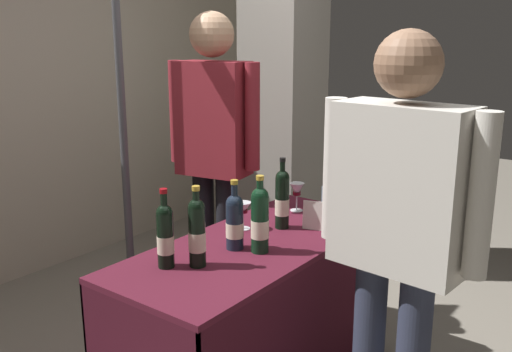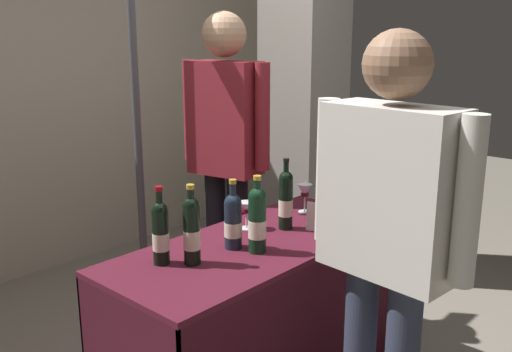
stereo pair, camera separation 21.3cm
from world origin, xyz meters
name	(u,v)px [view 1 (the left image)]	position (x,y,z in m)	size (l,w,h in m)	color
concrete_pillar	(284,42)	(1.37, 0.79, 1.57)	(0.45, 0.45, 3.14)	gray
tasting_table	(256,290)	(0.00, 0.00, 0.49)	(1.42, 0.61, 0.73)	#4C1423
featured_wine_bottle	(165,235)	(-0.44, 0.12, 0.86)	(0.07, 0.07, 0.32)	black
display_bottle_0	(282,198)	(0.22, 0.01, 0.88)	(0.07, 0.07, 0.34)	black
display_bottle_1	(260,219)	(-0.09, -0.09, 0.88)	(0.08, 0.08, 0.33)	black
display_bottle_2	(197,232)	(-0.35, 0.02, 0.87)	(0.07, 0.07, 0.33)	black
display_bottle_3	(235,221)	(-0.12, 0.02, 0.86)	(0.08, 0.08, 0.30)	#192333
wine_glass_near_vendor	(297,191)	(0.49, 0.10, 0.84)	(0.08, 0.08, 0.15)	silver
wine_glass_mid	(243,209)	(0.10, 0.15, 0.83)	(0.08, 0.08, 0.13)	silver
flower_vase	(330,192)	(0.50, -0.09, 0.86)	(0.10, 0.09, 0.40)	slate
brochure_stand	(318,216)	(0.30, -0.14, 0.80)	(0.14, 0.01, 0.14)	silver
vendor_presenter	(214,142)	(0.41, 0.60, 1.05)	(0.28, 0.55, 1.74)	black
taster_foreground_right	(398,221)	(-0.09, -0.69, 0.99)	(0.25, 0.63, 1.64)	#2D3347
booth_signpost	(119,67)	(0.12, 1.00, 1.46)	(0.58, 0.04, 2.34)	#47474C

